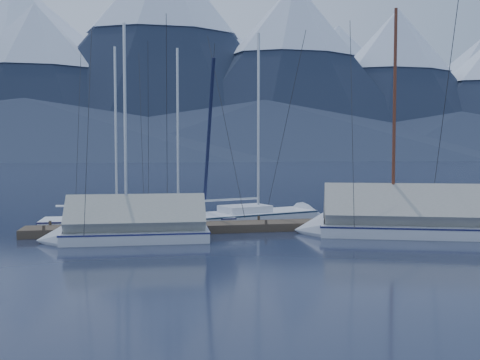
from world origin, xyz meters
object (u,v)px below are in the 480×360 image
Objects in this scene: sailboat_open_mid at (189,222)px; sailboat_covered_far at (123,230)px; sailboat_open_left at (128,223)px; person at (387,201)px; sailboat_covered_near at (388,223)px; sailboat_open_right at (267,217)px.

sailboat_open_mid is 0.99× the size of sailboat_covered_far.
sailboat_open_left is 3.96m from sailboat_covered_far.
person is at bearing -9.25° from sailboat_open_left.
sailboat_covered_near is (7.84, -4.20, 0.35)m from sailboat_open_mid.
sailboat_open_mid is 9.24m from person.
sailboat_open_left is at bearing -172.15° from sailboat_open_right.
sailboat_open_mid is at bearing 151.84° from sailboat_covered_near.
sailboat_covered_near reaches higher than sailboat_open_mid.
sailboat_open_mid is 8.90m from sailboat_covered_near.
sailboat_covered_far is (-6.87, -4.89, 0.26)m from sailboat_open_right.
person is at bearing 9.74° from sailboat_covered_far.
sailboat_open_mid is (2.77, -0.23, -0.00)m from sailboat_open_left.
sailboat_covered_near is (10.61, -4.43, 0.35)m from sailboat_open_left.
sailboat_covered_near is at bearing -54.72° from sailboat_open_right.
sailboat_open_right reaches higher than person.
sailboat_open_mid is 4.68m from sailboat_covered_far.
sailboat_open_left reaches higher than sailboat_open_mid.
sailboat_open_left is 6.88m from sailboat_open_right.
sailboat_covered_far is (-0.05, -3.95, 0.28)m from sailboat_open_left.
sailboat_open_right is 1.12× the size of sailboat_covered_far.
sailboat_open_left is at bearing 157.35° from sailboat_covered_near.
sailboat_covered_near reaches higher than person.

